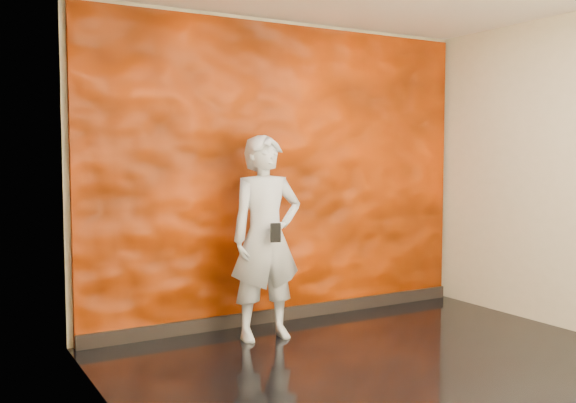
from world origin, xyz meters
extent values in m
cube|color=black|center=(0.00, 0.00, -0.01)|extent=(4.00, 4.00, 0.01)
cube|color=#BFB494|center=(0.00, 2.00, 1.40)|extent=(4.00, 0.02, 2.80)
cube|color=#BFB494|center=(-2.00, 0.00, 1.40)|extent=(0.02, 4.00, 2.80)
cube|color=#D33800|center=(0.00, 1.96, 1.38)|extent=(3.90, 0.06, 2.75)
cube|color=black|center=(0.00, 1.92, 0.06)|extent=(3.90, 0.04, 0.12)
imported|color=#8F969E|center=(-0.46, 1.48, 0.86)|extent=(0.66, 0.46, 1.72)
cube|color=black|center=(-0.49, 1.26, 0.93)|extent=(0.09, 0.04, 0.16)
camera|label=1|loc=(-2.96, -3.27, 1.55)|focal=40.00mm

